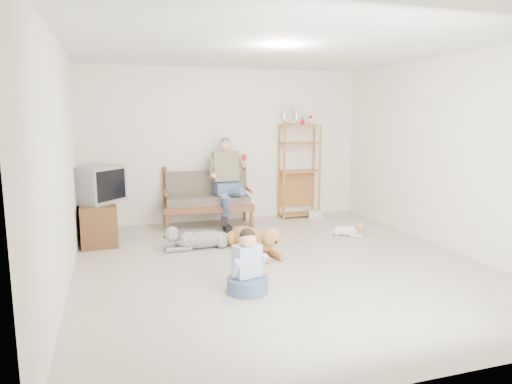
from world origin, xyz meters
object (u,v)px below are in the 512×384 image
object	(u,v)px
loveseat	(207,198)
tv_stand	(98,223)
etagere	(299,170)
golden_retriever	(255,240)

from	to	relation	value
loveseat	tv_stand	xyz separation A→B (m)	(-1.77, -0.58, -0.19)
etagere	golden_retriever	size ratio (longest dim) A/B	1.44
tv_stand	golden_retriever	distance (m)	2.40
tv_stand	golden_retriever	world-z (taller)	tv_stand
loveseat	golden_retriever	xyz separation A→B (m)	(0.32, -1.76, -0.31)
loveseat	golden_retriever	world-z (taller)	loveseat
loveseat	golden_retriever	size ratio (longest dim) A/B	1.11
tv_stand	golden_retriever	bearing A→B (deg)	-32.39
golden_retriever	etagere	bearing A→B (deg)	40.72
loveseat	tv_stand	bearing A→B (deg)	-156.73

